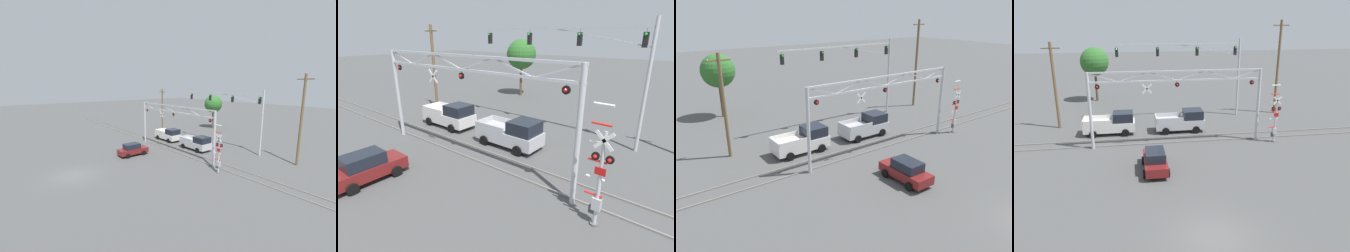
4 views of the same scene
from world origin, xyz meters
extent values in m
cube|color=gray|center=(0.00, 13.65, 0.05)|extent=(80.00, 0.08, 0.10)
cube|color=gray|center=(0.00, 15.08, 0.05)|extent=(80.00, 0.08, 0.10)
cylinder|color=#B7BABF|center=(-7.34, 13.36, 3.29)|extent=(0.26, 0.26, 6.58)
cylinder|color=#B7BABF|center=(7.34, 13.36, 3.29)|extent=(0.26, 0.26, 6.58)
cube|color=#B7BABF|center=(0.00, 13.36, 5.73)|extent=(14.94, 0.14, 0.14)
cube|color=#B7BABF|center=(0.00, 13.36, 6.51)|extent=(14.94, 0.14, 0.14)
cube|color=#B7BABF|center=(-6.12, 13.36, 6.12)|extent=(2.47, 0.08, 0.85)
cube|color=#B7BABF|center=(-3.67, 13.36, 6.12)|extent=(2.47, 0.08, 0.85)
cube|color=#B7BABF|center=(-1.22, 13.36, 6.12)|extent=(2.47, 0.08, 0.85)
cube|color=#B7BABF|center=(1.22, 13.36, 6.12)|extent=(2.47, 0.08, 0.85)
cube|color=#B7BABF|center=(3.67, 13.36, 6.12)|extent=(2.47, 0.08, 0.85)
cube|color=#B7BABF|center=(6.12, 13.36, 6.12)|extent=(2.47, 0.08, 0.85)
cylinder|color=black|center=(-6.61, 13.36, 5.37)|extent=(0.38, 0.10, 0.38)
sphere|color=red|center=(-6.61, 13.29, 5.37)|extent=(0.18, 0.18, 0.18)
cylinder|color=#B7BABF|center=(-6.61, 13.36, 5.61)|extent=(0.04, 0.04, 0.10)
cylinder|color=black|center=(0.00, 13.36, 5.37)|extent=(0.38, 0.10, 0.38)
sphere|color=red|center=(0.00, 13.29, 5.37)|extent=(0.18, 0.18, 0.18)
cylinder|color=#B7BABF|center=(0.00, 13.36, 5.61)|extent=(0.04, 0.04, 0.10)
cylinder|color=black|center=(6.61, 13.36, 5.37)|extent=(0.38, 0.10, 0.38)
sphere|color=red|center=(6.61, 13.29, 5.37)|extent=(0.18, 0.18, 0.18)
cylinder|color=#B7BABF|center=(6.61, 13.36, 5.61)|extent=(0.04, 0.04, 0.10)
cube|color=white|center=(-2.57, 13.26, 5.11)|extent=(0.88, 0.03, 0.88)
cube|color=white|center=(-2.57, 13.26, 5.11)|extent=(0.88, 0.03, 0.88)
cylinder|color=black|center=(-2.57, 13.24, 5.11)|extent=(0.04, 0.04, 0.02)
cylinder|color=#B7BABF|center=(8.74, 12.54, 2.11)|extent=(0.16, 0.16, 4.23)
cylinder|color=#59595B|center=(8.74, 12.54, 0.05)|extent=(0.35, 0.35, 0.10)
cube|color=white|center=(8.74, 12.43, 3.88)|extent=(0.78, 0.03, 0.78)
cube|color=white|center=(8.74, 12.43, 3.88)|extent=(0.78, 0.03, 0.78)
cylinder|color=black|center=(8.74, 12.41, 3.88)|extent=(0.04, 0.04, 0.02)
cylinder|color=black|center=(8.46, 12.54, 3.13)|extent=(0.32, 0.09, 0.32)
sphere|color=red|center=(8.46, 12.48, 3.13)|extent=(0.16, 0.16, 0.16)
cylinder|color=black|center=(9.02, 12.54, 3.13)|extent=(0.32, 0.09, 0.32)
sphere|color=red|center=(9.02, 12.48, 3.13)|extent=(0.16, 0.16, 0.16)
cube|color=#B7BABF|center=(8.74, 12.54, 3.13)|extent=(0.64, 0.06, 0.06)
cube|color=red|center=(8.74, 12.44, 2.58)|extent=(0.44, 0.02, 0.32)
cube|color=#B2B2B7|center=(8.74, 12.54, 1.05)|extent=(0.36, 0.28, 0.56)
cylinder|color=red|center=(8.55, 12.54, 1.43)|extent=(0.76, 0.09, 0.09)
cylinder|color=white|center=(8.55, 12.54, 2.19)|extent=(0.76, 0.09, 0.09)
cylinder|color=red|center=(8.55, 12.54, 2.94)|extent=(0.76, 0.09, 0.09)
cylinder|color=white|center=(8.54, 12.54, 3.70)|extent=(0.76, 0.09, 0.09)
cylinder|color=red|center=(8.54, 12.54, 4.46)|extent=(0.76, 0.09, 0.09)
cylinder|color=white|center=(8.54, 12.54, 5.22)|extent=(0.76, 0.09, 0.09)
cube|color=#3F3F42|center=(8.56, 12.54, 0.70)|extent=(0.24, 0.12, 0.36)
cylinder|color=#B7BABF|center=(8.14, 21.68, 4.34)|extent=(0.24, 0.24, 8.69)
cube|color=#B7BABF|center=(1.22, 21.68, 8.09)|extent=(13.84, 0.14, 0.14)
cube|color=#B7BABF|center=(4.68, 21.68, 7.49)|extent=(6.93, 0.08, 1.28)
cylinder|color=#B7BABF|center=(-5.20, 21.68, 7.94)|extent=(0.04, 0.04, 0.30)
cube|color=black|center=(-5.20, 21.68, 7.33)|extent=(0.30, 0.26, 0.92)
sphere|color=green|center=(-5.20, 21.51, 7.66)|extent=(0.18, 0.18, 0.18)
cylinder|color=#B7BABF|center=(-0.92, 21.68, 7.94)|extent=(0.04, 0.04, 0.30)
cube|color=black|center=(-0.92, 21.68, 7.33)|extent=(0.30, 0.26, 0.92)
sphere|color=green|center=(-0.92, 21.51, 7.66)|extent=(0.18, 0.18, 0.18)
cylinder|color=#B7BABF|center=(3.36, 21.68, 7.94)|extent=(0.04, 0.04, 0.30)
cube|color=black|center=(3.36, 21.68, 7.33)|extent=(0.30, 0.26, 0.92)
sphere|color=green|center=(3.36, 21.51, 7.66)|extent=(0.18, 0.18, 0.18)
cylinder|color=#B7BABF|center=(7.64, 21.68, 7.94)|extent=(0.04, 0.04, 0.30)
cube|color=black|center=(7.64, 21.68, 7.33)|extent=(0.30, 0.26, 0.92)
sphere|color=green|center=(7.64, 21.51, 7.66)|extent=(0.18, 0.18, 0.18)
cube|color=#B7B7BC|center=(0.73, 16.91, 0.80)|extent=(4.81, 2.00, 0.89)
cube|color=black|center=(2.05, 16.91, 1.69)|extent=(1.86, 1.84, 0.87)
cube|color=#B7B7BC|center=(-0.30, 15.95, 1.45)|extent=(2.55, 0.08, 0.39)
cube|color=#B7B7BC|center=(-0.30, 17.87, 1.45)|extent=(2.55, 0.08, 0.39)
cube|color=#B7B7BC|center=(-1.63, 16.91, 1.45)|extent=(0.10, 1.92, 0.39)
cylinder|color=black|center=(2.22, 15.90, 0.36)|extent=(0.71, 0.24, 0.71)
cylinder|color=black|center=(2.22, 17.92, 0.36)|extent=(0.71, 0.24, 0.71)
cylinder|color=black|center=(-0.76, 15.90, 0.36)|extent=(0.71, 0.24, 0.71)
cylinder|color=black|center=(-0.76, 17.92, 0.36)|extent=(0.71, 0.24, 0.71)
cube|color=silver|center=(-6.11, 17.08, 0.80)|extent=(4.86, 2.00, 0.89)
cube|color=black|center=(-4.77, 17.08, 1.69)|extent=(1.88, 1.84, 0.87)
cube|color=silver|center=(-7.15, 16.12, 1.45)|extent=(2.58, 0.08, 0.39)
cube|color=silver|center=(-7.15, 18.05, 1.45)|extent=(2.58, 0.08, 0.39)
cube|color=silver|center=(-8.50, 17.08, 1.45)|extent=(0.10, 1.92, 0.39)
cylinder|color=black|center=(-4.61, 16.07, 0.36)|extent=(0.71, 0.24, 0.71)
cylinder|color=black|center=(-4.61, 18.10, 0.36)|extent=(0.71, 0.24, 0.71)
cylinder|color=black|center=(-7.62, 16.07, 0.36)|extent=(0.71, 0.24, 0.71)
cylinder|color=black|center=(-7.62, 18.10, 0.36)|extent=(0.71, 0.24, 0.71)
cube|color=maroon|center=(-2.38, 8.31, 0.63)|extent=(1.61, 3.95, 0.65)
cube|color=black|center=(-2.38, 8.15, 1.29)|extent=(1.37, 2.06, 0.67)
cylinder|color=black|center=(-3.20, 9.50, 0.30)|extent=(0.24, 0.61, 0.61)
cylinder|color=black|center=(-1.56, 9.50, 0.30)|extent=(0.24, 0.61, 0.61)
cylinder|color=black|center=(-3.20, 7.13, 0.30)|extent=(0.24, 0.61, 0.61)
cylinder|color=black|center=(-1.56, 7.13, 0.30)|extent=(0.24, 0.61, 0.61)
cylinder|color=brown|center=(-11.33, 19.79, 4.30)|extent=(0.28, 0.28, 8.59)
cube|color=brown|center=(-11.33, 19.79, 7.99)|extent=(1.80, 0.12, 0.12)
cylinder|color=silver|center=(-12.15, 19.79, 8.09)|extent=(0.08, 0.08, 0.12)
cylinder|color=silver|center=(-10.51, 19.79, 8.09)|extent=(0.08, 0.08, 0.12)
cylinder|color=brown|center=(-8.53, 31.23, 1.99)|extent=(0.32, 0.32, 3.99)
sphere|color=#2D6628|center=(-8.53, 31.23, 5.29)|extent=(3.72, 3.72, 3.72)
camera|label=1|loc=(23.55, -5.70, 9.41)|focal=24.00mm
camera|label=2|loc=(11.53, 3.11, 7.59)|focal=28.00mm
camera|label=3|loc=(-18.15, -6.19, 11.62)|focal=35.00mm
camera|label=4|loc=(-3.83, -13.76, 10.68)|focal=35.00mm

